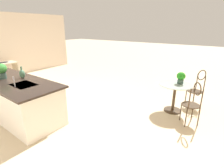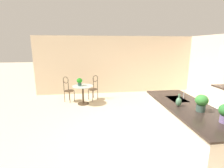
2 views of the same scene
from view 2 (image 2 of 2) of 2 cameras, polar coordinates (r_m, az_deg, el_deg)
The scene contains 10 objects.
ground_plane at distance 4.54m, azimuth 11.92°, elevation -17.54°, with size 40.00×40.00×0.00m, color beige.
wall_left_window at distance 8.10m, azimuth 2.38°, elevation 6.50°, with size 0.12×7.80×2.70m, color beige.
kitchen_island at distance 4.44m, azimuth 24.20°, elevation -12.49°, with size 2.80×1.06×0.92m.
bistro_table at distance 6.68m, azimuth -9.87°, elevation -3.08°, with size 0.80×0.80×0.74m.
chair_near_window at distance 7.14m, azimuth -6.20°, elevation -0.83°, with size 0.53×0.53×1.04m.
chair_by_island at distance 7.08m, azimuth -14.80°, elevation -1.33°, with size 0.53×0.53×1.04m.
sink_faucet at distance 4.77m, azimuth 23.29°, elevation -3.35°, with size 0.02×0.02×0.22m, color #B2B5BA.
potted_plant_on_table at distance 6.64m, azimuth -11.03°, elevation 0.91°, with size 0.21×0.21×0.30m.
potted_plant_counter_near at distance 4.01m, azimuth 28.22°, elevation -5.40°, with size 0.26×0.26×0.37m.
vase_on_counter at distance 4.15m, azimuth 21.80°, elevation -5.59°, with size 0.13×0.13×0.29m.
Camera 2 is at (3.66, -1.39, 2.31)m, focal length 26.80 mm.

